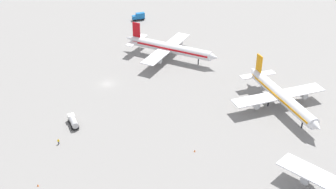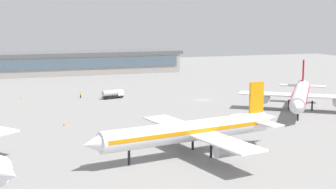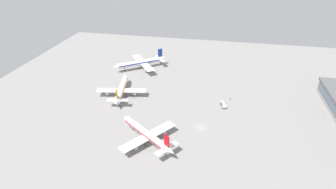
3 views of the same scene
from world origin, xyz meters
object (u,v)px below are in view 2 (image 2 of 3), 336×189
ground_crew_worker (81,95)px  safety_cone_mid_apron (64,124)px  airplane_taxiing (191,131)px  fuel_truck (113,94)px  airplane_distant (301,95)px  safety_cone_near_gate (21,98)px

ground_crew_worker → safety_cone_mid_apron: size_ratio=2.78×
airplane_taxiing → fuel_truck: size_ratio=5.81×
ground_crew_worker → safety_cone_mid_apron: 37.19m
fuel_truck → safety_cone_mid_apron: bearing=-133.2°
airplane_distant → fuel_truck: airplane_distant is taller
airplane_taxiing → airplane_distant: 48.93m
airplane_distant → ground_crew_worker: 62.10m
ground_crew_worker → safety_cone_near_gate: bearing=-19.6°
airplane_distant → fuel_truck: 52.97m
airplane_distant → fuel_truck: size_ratio=4.99×
safety_cone_near_gate → safety_cone_mid_apron: size_ratio=1.00×
airplane_taxiing → safety_cone_mid_apron: (17.23, -30.77, -3.94)m
safety_cone_near_gate → safety_cone_mid_apron: same height
airplane_distant → ground_crew_worker: (48.06, -39.18, -3.42)m
airplane_taxiing → safety_cone_mid_apron: size_ratio=63.59×
airplane_taxiing → ground_crew_worker: (7.59, -66.69, -3.39)m
airplane_distant → ground_crew_worker: bearing=-92.5°
fuel_truck → ground_crew_worker: size_ratio=3.93×
safety_cone_mid_apron → airplane_distant: bearing=176.8°
airplane_taxiing → ground_crew_worker: bearing=-94.0°
airplane_distant → safety_cone_mid_apron: airplane_distant is taller
ground_crew_worker → safety_cone_near_gate: size_ratio=2.78×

